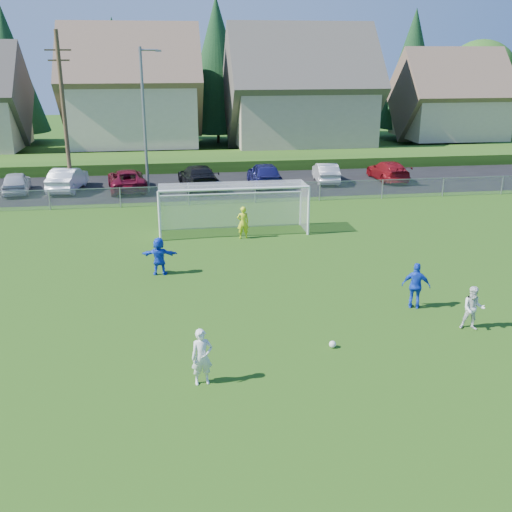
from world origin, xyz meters
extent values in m
plane|color=#193D0C|center=(0.00, 0.00, 0.00)|extent=(160.00, 160.00, 0.00)
plane|color=black|center=(0.00, 27.50, 0.01)|extent=(60.00, 60.00, 0.00)
cube|color=#1E420F|center=(0.00, 35.00, 0.40)|extent=(70.00, 6.00, 0.80)
sphere|color=white|center=(1.67, 3.03, 0.11)|extent=(0.22, 0.22, 0.22)
imported|color=silver|center=(-2.44, 1.50, 0.81)|extent=(0.64, 0.46, 1.62)
imported|color=silver|center=(6.52, 3.63, 0.75)|extent=(0.87, 0.77, 1.49)
imported|color=blue|center=(5.37, 5.58, 0.84)|extent=(1.06, 0.78, 1.68)
imported|color=blue|center=(-3.65, 10.35, 0.79)|extent=(1.51, 0.64, 1.57)
imported|color=#D3E61B|center=(0.36, 14.87, 0.80)|extent=(0.60, 0.41, 1.59)
imported|color=#B1B3B9|center=(-12.93, 26.91, 0.69)|extent=(2.19, 4.26, 1.39)
imported|color=white|center=(-9.74, 27.21, 0.76)|extent=(2.19, 4.78, 1.52)
imported|color=#590A1B|center=(-5.89, 26.77, 0.69)|extent=(2.91, 5.22, 1.38)
imported|color=black|center=(-1.19, 26.70, 0.77)|extent=(2.78, 5.55, 1.55)
imported|color=#16164E|center=(3.31, 26.71, 0.82)|extent=(1.98, 4.81, 1.63)
imported|color=#ADADAD|center=(7.78, 27.35, 0.68)|extent=(1.84, 4.24, 1.36)
imported|color=maroon|center=(12.34, 27.38, 0.68)|extent=(2.00, 4.71, 1.35)
cylinder|color=white|center=(-3.65, 15.00, 1.22)|extent=(0.12, 0.12, 2.44)
cylinder|color=white|center=(3.65, 15.00, 1.22)|extent=(0.12, 0.12, 2.44)
cylinder|color=white|center=(0.00, 15.00, 2.44)|extent=(7.30, 0.12, 0.12)
cylinder|color=white|center=(-3.65, 16.80, 0.90)|extent=(0.08, 0.08, 1.80)
cylinder|color=white|center=(3.65, 16.80, 0.90)|extent=(0.08, 0.08, 1.80)
cylinder|color=white|center=(0.00, 16.80, 1.80)|extent=(7.30, 0.08, 0.08)
cube|color=silver|center=(0.00, 16.80, 0.90)|extent=(7.30, 0.02, 1.80)
cube|color=silver|center=(-3.65, 15.90, 1.22)|extent=(0.02, 1.80, 2.44)
cube|color=silver|center=(3.65, 15.90, 1.22)|extent=(0.02, 1.80, 2.44)
cube|color=silver|center=(0.00, 15.90, 2.44)|extent=(7.30, 1.80, 0.02)
cube|color=gray|center=(0.00, 22.00, 1.18)|extent=(52.00, 0.03, 0.03)
cube|color=gray|center=(0.00, 22.00, 0.60)|extent=(52.00, 0.02, 1.14)
cylinder|color=gray|center=(0.00, 22.00, 0.60)|extent=(0.06, 0.06, 1.20)
cylinder|color=slate|center=(-4.50, 26.00, 4.50)|extent=(0.18, 0.18, 9.00)
cylinder|color=slate|center=(-4.00, 26.00, 8.80)|extent=(1.20, 0.12, 0.12)
cube|color=slate|center=(-3.40, 26.00, 8.75)|extent=(0.36, 0.18, 0.12)
cylinder|color=#473321|center=(-9.50, 27.00, 5.00)|extent=(0.26, 0.26, 10.00)
cube|color=#473321|center=(-9.50, 27.00, 8.80)|extent=(1.60, 0.10, 0.10)
cube|color=#473321|center=(-9.50, 27.00, 8.20)|extent=(1.30, 0.10, 0.10)
cube|color=#C6B58E|center=(-6.00, 43.00, 3.55)|extent=(11.00, 9.00, 5.50)
pyramid|color=brown|center=(-6.00, 43.00, 11.26)|extent=(12.10, 9.90, 4.96)
cube|color=tan|center=(9.00, 42.00, 3.30)|extent=(12.00, 10.00, 5.00)
pyramid|color=#4C473F|center=(9.00, 42.00, 11.32)|extent=(13.20, 11.00, 5.52)
cube|color=tan|center=(24.00, 43.00, 2.80)|extent=(9.00, 8.00, 4.00)
pyramid|color=brown|center=(24.00, 43.00, 9.21)|extent=(9.90, 8.80, 4.41)
cylinder|color=#382616|center=(-18.00, 50.00, 0.60)|extent=(0.30, 0.30, 1.20)
cone|color=#143819|center=(-18.00, 50.00, 7.05)|extent=(6.76, 6.76, 11.70)
cylinder|color=#382616|center=(-8.00, 51.00, 0.60)|extent=(0.30, 0.30, 1.20)
cone|color=#143819|center=(-8.00, 51.00, 6.60)|extent=(6.24, 6.24, 10.80)
cylinder|color=#382616|center=(2.00, 48.00, 0.60)|extent=(0.30, 0.30, 1.20)
cone|color=#143819|center=(2.00, 48.00, 7.50)|extent=(7.28, 7.28, 12.60)
cylinder|color=#382616|center=(12.00, 50.00, 1.98)|extent=(0.36, 0.36, 3.96)
sphere|color=#2B5B19|center=(12.00, 50.00, 6.82)|extent=(8.36, 8.36, 8.36)
cylinder|color=#382616|center=(22.00, 48.00, 0.60)|extent=(0.30, 0.30, 1.20)
cone|color=#143819|center=(22.00, 48.00, 7.05)|extent=(6.76, 6.76, 11.70)
cylinder|color=#382616|center=(30.00, 49.00, 1.80)|extent=(0.36, 0.36, 3.60)
sphere|color=#2B5B19|center=(30.00, 49.00, 6.20)|extent=(7.60, 7.60, 7.60)
camera|label=1|loc=(-3.07, -13.05, 8.64)|focal=42.00mm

